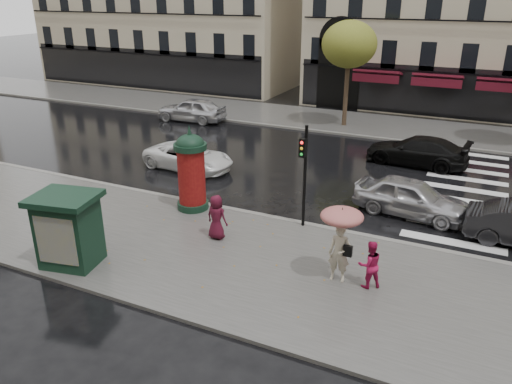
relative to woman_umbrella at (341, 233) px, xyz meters
The scene contains 17 objects.
ground 3.55m from the woman_umbrella, behind, with size 160.00×160.00×0.00m, color black.
near_sidewalk 3.51m from the woman_umbrella, behind, with size 90.00×7.00×0.12m, color #474744.
far_sidewalk 19.63m from the woman_umbrella, 99.08° to the left, with size 90.00×6.00×0.12m, color #474744.
near_kerb 4.82m from the woman_umbrella, 132.93° to the left, with size 90.00×0.25×0.14m, color slate.
far_kerb 16.69m from the woman_umbrella, 100.71° to the left, with size 90.00×0.25×0.14m, color slate.
zebra_crossing 10.48m from the woman_umbrella, 73.62° to the left, with size 3.60×11.75×0.01m, color silver.
tree_far_left 19.32m from the woman_umbrella, 105.52° to the left, with size 3.40×3.40×6.64m.
woman_umbrella is the anchor object (origin of this frame).
woman_red 1.25m from the woman_umbrella, ahead, with size 0.72×0.56×1.49m, color #B3164B.
man_burgundy 4.83m from the woman_umbrella, 169.72° to the left, with size 0.79×0.51×1.62m, color #4B0F20.
morris_column 7.38m from the woman_umbrella, 158.39° to the left, with size 1.29×1.29×3.46m.
traffic_light 3.88m from the woman_umbrella, 127.04° to the left, with size 0.27×0.37×3.84m.
newsstand 8.46m from the woman_umbrella, 161.49° to the right, with size 2.25×2.00×2.36m.
car_silver 6.24m from the woman_umbrella, 79.57° to the left, with size 1.78×4.42×1.51m, color #B2B2B7.
car_white 12.03m from the woman_umbrella, 144.51° to the left, with size 2.12×4.59×1.27m, color white.
car_black 12.53m from the woman_umbrella, 88.33° to the left, with size 2.05×5.04×1.46m, color black.
car_far_silver 21.35m from the woman_umbrella, 134.10° to the left, with size 1.89×4.71×1.60m, color silver.
Camera 1 is at (6.44, -13.19, 8.33)m, focal length 35.00 mm.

